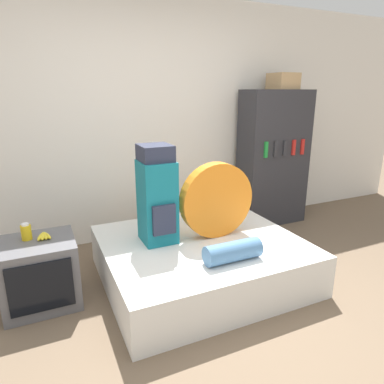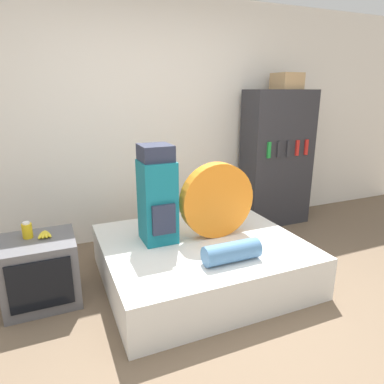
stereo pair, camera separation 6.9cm
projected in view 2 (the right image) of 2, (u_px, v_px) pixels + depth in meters
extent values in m
plane|color=brown|center=(232.00, 344.00, 2.28)|extent=(16.00, 16.00, 0.00)
cube|color=white|center=(142.00, 122.00, 3.73)|extent=(8.00, 0.05, 2.60)
cube|color=white|center=(201.00, 259.00, 3.05)|extent=(1.67, 1.48, 0.37)
cube|color=#14707F|center=(157.00, 202.00, 2.91)|extent=(0.28, 0.30, 0.70)
cube|color=#282D42|center=(155.00, 153.00, 2.80)|extent=(0.26, 0.28, 0.13)
cube|color=#282D42|center=(164.00, 220.00, 2.79)|extent=(0.20, 0.03, 0.25)
cylinder|color=orange|center=(217.00, 200.00, 3.00)|extent=(0.67, 0.12, 0.67)
cylinder|color=teal|center=(232.00, 252.00, 2.60)|extent=(0.45, 0.16, 0.16)
cube|color=#5B5B60|center=(41.00, 271.00, 2.69)|extent=(0.55, 0.50, 0.53)
cube|color=black|center=(41.00, 286.00, 2.46)|extent=(0.44, 0.02, 0.38)
cylinder|color=gold|center=(27.00, 231.00, 2.64)|extent=(0.08, 0.08, 0.12)
cylinder|color=white|center=(26.00, 223.00, 2.62)|extent=(0.05, 0.05, 0.02)
ellipsoid|color=yellow|center=(42.00, 235.00, 2.67)|extent=(0.08, 0.16, 0.03)
ellipsoid|color=yellow|center=(44.00, 234.00, 2.67)|extent=(0.05, 0.16, 0.03)
ellipsoid|color=yellow|center=(46.00, 234.00, 2.68)|extent=(0.05, 0.16, 0.03)
ellipsoid|color=yellow|center=(48.00, 234.00, 2.69)|extent=(0.08, 0.16, 0.03)
cube|color=#2D2D33|center=(276.00, 159.00, 4.21)|extent=(0.84, 0.38, 1.64)
cube|color=#1E8E38|center=(269.00, 150.00, 3.88)|extent=(0.04, 0.02, 0.18)
cube|color=#2D2D33|center=(279.00, 149.00, 3.93)|extent=(0.04, 0.02, 0.18)
cube|color=#2D2D33|center=(288.00, 149.00, 3.98)|extent=(0.04, 0.02, 0.18)
cube|color=red|center=(297.00, 148.00, 4.03)|extent=(0.04, 0.02, 0.18)
cube|color=red|center=(306.00, 147.00, 4.08)|extent=(0.04, 0.02, 0.18)
cube|color=tan|center=(287.00, 81.00, 3.99)|extent=(0.28, 0.30, 0.19)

